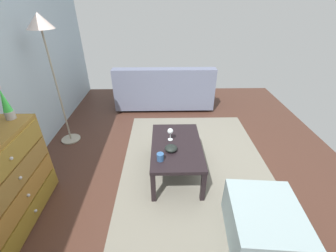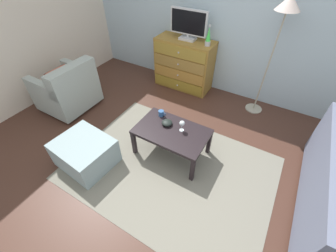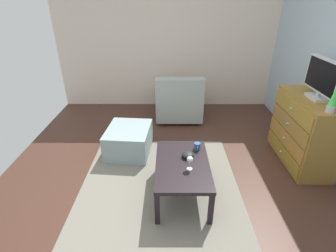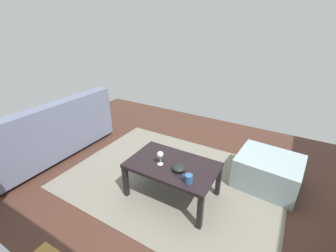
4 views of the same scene
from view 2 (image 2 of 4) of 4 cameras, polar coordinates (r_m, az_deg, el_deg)
ground_plane at (r=3.14m, az=-0.75°, el=-7.36°), size 5.96×4.52×0.05m
wall_accent_rear at (r=4.02m, az=15.81°, el=26.25°), size 5.96×0.12×2.66m
wall_plain_left at (r=4.29m, az=-36.86°, el=20.96°), size 0.12×4.52×2.66m
area_rug at (r=2.95m, az=0.60°, el=-11.09°), size 2.60×1.90×0.01m
dresser at (r=4.26m, az=4.24°, el=15.92°), size 1.06×0.49×0.93m
tv at (r=3.99m, az=5.44°, el=25.25°), size 0.66×0.18×0.49m
lava_lamp at (r=3.82m, az=10.63°, el=22.17°), size 0.09×0.09×0.33m
coffee_table at (r=2.85m, az=1.00°, el=-1.94°), size 0.95×0.59×0.43m
wine_glass at (r=2.75m, az=3.73°, el=0.63°), size 0.07×0.07×0.16m
mug at (r=3.02m, az=-1.79°, el=3.38°), size 0.11×0.08×0.08m
bowl_decorative at (r=2.88m, az=-0.26°, el=0.87°), size 0.14×0.14×0.06m
armchair at (r=4.08m, az=-24.99°, el=8.76°), size 0.80×0.83×0.85m
ottoman at (r=3.07m, az=-21.03°, el=-6.61°), size 0.75×0.66×0.38m
standing_lamp at (r=3.49m, az=28.51°, el=24.08°), size 0.32×0.32×1.78m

